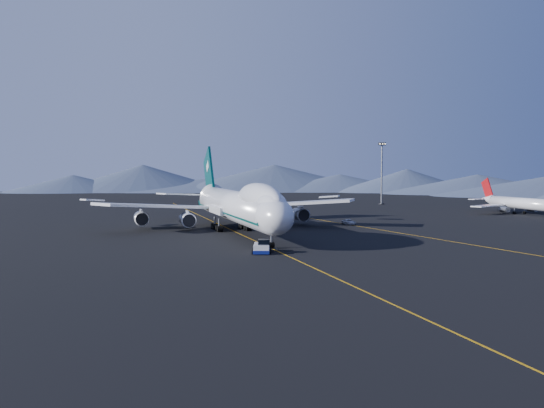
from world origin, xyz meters
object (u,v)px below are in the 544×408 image
object	(u,v)px
boeing_747	(237,205)
service_van	(349,222)
second_jet	(520,203)
floodlight_mast	(382,173)
pushback_tug	(262,248)

from	to	relation	value
boeing_747	service_van	size ratio (longest dim) A/B	15.25
boeing_747	second_jet	distance (m)	95.89
service_van	floodlight_mast	bearing A→B (deg)	60.44
boeing_747	service_van	bearing A→B (deg)	17.55
floodlight_mast	pushback_tug	bearing A→B (deg)	-124.60
pushback_tug	service_van	xyz separation A→B (m)	(33.00, 40.71, -0.05)
boeing_747	pushback_tug	size ratio (longest dim) A/B	12.57
pushback_tug	floodlight_mast	xyz separation A→B (m)	(77.41, 112.20, 11.02)
second_jet	boeing_747	bearing A→B (deg)	-169.25
second_jet	service_van	distance (m)	64.47
service_van	boeing_747	bearing A→B (deg)	-160.15
boeing_747	service_van	world-z (taller)	boeing_747
pushback_tug	floodlight_mast	size ratio (longest dim) A/B	0.25
pushback_tug	service_van	world-z (taller)	pushback_tug
pushback_tug	floodlight_mast	bearing A→B (deg)	72.79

